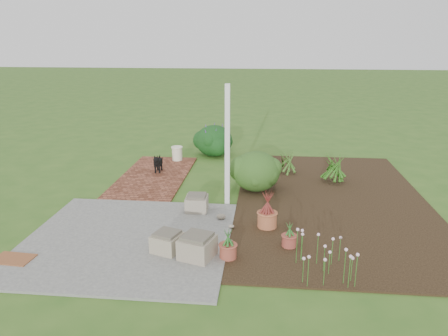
# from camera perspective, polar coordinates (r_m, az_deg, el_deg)

# --- Properties ---
(ground) EXTENTS (80.00, 80.00, 0.00)m
(ground) POSITION_cam_1_polar(r_m,az_deg,el_deg) (9.13, -1.51, -4.90)
(ground) COLOR #34601E
(ground) RESTS_ON ground
(concrete_patio) EXTENTS (3.50, 3.50, 0.04)m
(concrete_patio) POSITION_cam_1_polar(r_m,az_deg,el_deg) (7.82, -12.42, -9.04)
(concrete_patio) COLOR #62625F
(concrete_patio) RESTS_ON ground
(brick_path) EXTENTS (1.60, 3.50, 0.04)m
(brick_path) POSITION_cam_1_polar(r_m,az_deg,el_deg) (11.06, -9.13, -1.07)
(brick_path) COLOR #5B2D1C
(brick_path) RESTS_ON ground
(garden_bed) EXTENTS (4.00, 7.00, 0.03)m
(garden_bed) POSITION_cam_1_polar(r_m,az_deg,el_deg) (9.62, 13.85, -4.14)
(garden_bed) COLOR black
(garden_bed) RESTS_ON ground
(veranda_post) EXTENTS (0.10, 0.10, 2.50)m
(veranda_post) POSITION_cam_1_polar(r_m,az_deg,el_deg) (8.80, 0.45, 2.84)
(veranda_post) COLOR white
(veranda_post) RESTS_ON ground
(stone_trough_near) EXTENTS (0.62, 0.62, 0.33)m
(stone_trough_near) POSITION_cam_1_polar(r_m,az_deg,el_deg) (6.96, -3.51, -10.32)
(stone_trough_near) COLOR gray
(stone_trough_near) RESTS_ON concrete_patio
(stone_trough_mid) EXTENTS (0.54, 0.54, 0.28)m
(stone_trough_mid) POSITION_cam_1_polar(r_m,az_deg,el_deg) (7.21, -7.41, -9.64)
(stone_trough_mid) COLOR gray
(stone_trough_mid) RESTS_ON concrete_patio
(stone_trough_far) EXTENTS (0.44, 0.44, 0.29)m
(stone_trough_far) POSITION_cam_1_polar(r_m,az_deg,el_deg) (8.74, -3.58, -4.66)
(stone_trough_far) COLOR gray
(stone_trough_far) RESTS_ON concrete_patio
(coir_doormat) EXTENTS (0.63, 0.43, 0.02)m
(coir_doormat) POSITION_cam_1_polar(r_m,az_deg,el_deg) (7.70, -25.81, -10.62)
(coir_doormat) COLOR brown
(coir_doormat) RESTS_ON concrete_patio
(black_dog) EXTENTS (0.16, 0.52, 0.44)m
(black_dog) POSITION_cam_1_polar(r_m,az_deg,el_deg) (11.24, -8.64, 0.77)
(black_dog) COLOR black
(black_dog) RESTS_ON brick_path
(cream_ceramic_urn) EXTENTS (0.37, 0.37, 0.38)m
(cream_ceramic_urn) POSITION_cam_1_polar(r_m,az_deg,el_deg) (12.29, -6.14, 1.89)
(cream_ceramic_urn) COLOR #EDE5C3
(cream_ceramic_urn) RESTS_ON brick_path
(evergreen_shrub) EXTENTS (1.11, 1.11, 0.91)m
(evergreen_shrub) POSITION_cam_1_polar(r_m,az_deg,el_deg) (9.86, 4.24, -0.29)
(evergreen_shrub) COLOR #193810
(evergreen_shrub) RESTS_ON garden_bed
(agapanthus_clump_back) EXTENTS (1.03, 1.03, 0.84)m
(agapanthus_clump_back) POSITION_cam_1_polar(r_m,az_deg,el_deg) (10.66, 14.20, 0.37)
(agapanthus_clump_back) COLOR #16420D
(agapanthus_clump_back) RESTS_ON garden_bed
(agapanthus_clump_front) EXTENTS (0.90, 0.90, 0.70)m
(agapanthus_clump_front) POSITION_cam_1_polar(r_m,az_deg,el_deg) (11.20, 8.17, 1.13)
(agapanthus_clump_front) COLOR #163E0E
(agapanthus_clump_front) RESTS_ON garden_bed
(pink_flower_patch) EXTENTS (0.99, 0.99, 0.57)m
(pink_flower_patch) POSITION_cam_1_polar(r_m,az_deg,el_deg) (6.65, 13.09, -11.09)
(pink_flower_patch) COLOR #113D0F
(pink_flower_patch) RESTS_ON garden_bed
(terracotta_pot_bronze) EXTENTS (0.42, 0.42, 0.28)m
(terracotta_pot_bronze) POSITION_cam_1_polar(r_m,az_deg,el_deg) (8.05, 5.65, -6.72)
(terracotta_pot_bronze) COLOR #AB5E39
(terracotta_pot_bronze) RESTS_ON garden_bed
(terracotta_pot_small_left) EXTENTS (0.25, 0.25, 0.20)m
(terracotta_pot_small_left) POSITION_cam_1_polar(r_m,az_deg,el_deg) (7.41, 8.51, -9.37)
(terracotta_pot_small_left) COLOR brown
(terracotta_pot_small_left) RESTS_ON garden_bed
(terracotta_pot_small_right) EXTENTS (0.30, 0.30, 0.23)m
(terracotta_pot_small_right) POSITION_cam_1_polar(r_m,az_deg,el_deg) (6.98, 0.53, -10.78)
(terracotta_pot_small_right) COLOR #994533
(terracotta_pot_small_right) RESTS_ON garden_bed
(purple_flowering_bush) EXTENTS (1.39, 1.39, 0.92)m
(purple_flowering_bush) POSITION_cam_1_polar(r_m,az_deg,el_deg) (12.85, -1.31, 3.71)
(purple_flowering_bush) COLOR black
(purple_flowering_bush) RESTS_ON ground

